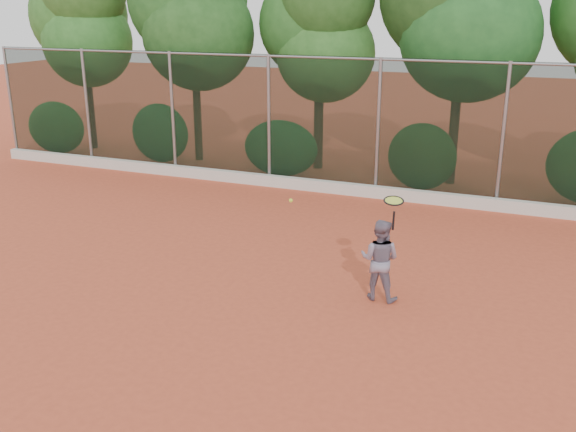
% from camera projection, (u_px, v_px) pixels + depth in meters
% --- Properties ---
extents(ground, '(80.00, 80.00, 0.00)m').
position_uv_depth(ground, '(265.00, 306.00, 10.49)').
color(ground, '#C34C2E').
rests_on(ground, ground).
extents(concrete_curb, '(24.00, 0.20, 0.30)m').
position_uv_depth(concrete_curb, '(374.00, 192.00, 16.45)').
color(concrete_curb, beige).
rests_on(concrete_curb, ground).
extents(tennis_player, '(0.70, 0.56, 1.39)m').
position_uv_depth(tennis_player, '(380.00, 260.00, 10.57)').
color(tennis_player, gray).
rests_on(tennis_player, ground).
extents(chainlink_fence, '(24.09, 0.09, 3.50)m').
position_uv_depth(chainlink_fence, '(378.00, 124.00, 16.08)').
color(chainlink_fence, black).
rests_on(chainlink_fence, ground).
extents(foliage_backdrop, '(23.70, 3.63, 7.55)m').
position_uv_depth(foliage_backdrop, '(381.00, 17.00, 17.23)').
color(foliage_backdrop, '#3C2317').
rests_on(foliage_backdrop, ground).
extents(tennis_racket, '(0.41, 0.41, 0.56)m').
position_uv_depth(tennis_racket, '(394.00, 203.00, 10.06)').
color(tennis_racket, black).
rests_on(tennis_racket, ground).
extents(tennis_ball_in_flight, '(0.07, 0.07, 0.07)m').
position_uv_depth(tennis_ball_in_flight, '(291.00, 200.00, 10.43)').
color(tennis_ball_in_flight, '#D5F136').
rests_on(tennis_ball_in_flight, ground).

